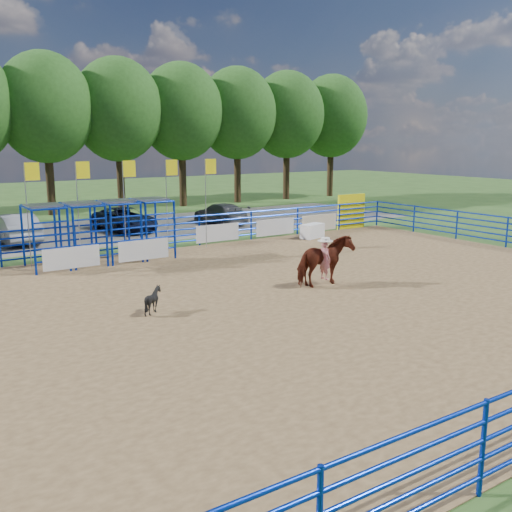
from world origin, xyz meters
The scene contains 12 objects.
ground centered at (0.00, 0.00, 0.00)m, with size 120.00×120.00×0.00m, color #3D6327.
arena_dirt centered at (0.00, 0.00, 0.01)m, with size 30.00×20.00×0.02m, color olive.
gravel_strip centered at (0.00, 17.00, 0.01)m, with size 40.00×10.00×0.01m, color slate.
announcer_table centered at (8.94, 8.64, 0.39)m, with size 1.39×0.65×0.74m, color white.
horse_and_rider centered at (2.97, 0.55, 0.96)m, with size 2.12×1.02×2.41m.
calf centered at (-3.38, 0.84, 0.41)m, with size 0.64×0.72×0.79m, color black.
car_b centered at (-4.37, 15.73, 0.75)m, with size 1.56×4.48×1.48m, color #919499.
car_c centered at (1.64, 16.44, 0.67)m, with size 2.17×4.72×1.31m, color #141932.
car_d centered at (7.59, 15.96, 0.64)m, with size 1.76×4.34×1.26m, color #5A5A5D.
perimeter_fence centered at (0.00, 0.00, 0.75)m, with size 30.10×20.10×1.50m.
chute_assembly centered at (-1.90, 8.84, 1.26)m, with size 19.32×2.41×4.20m.
treeline centered at (0.00, 26.00, 7.53)m, with size 56.40×6.40×11.24m.
Camera 1 is at (-9.76, -14.40, 5.05)m, focal length 40.00 mm.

